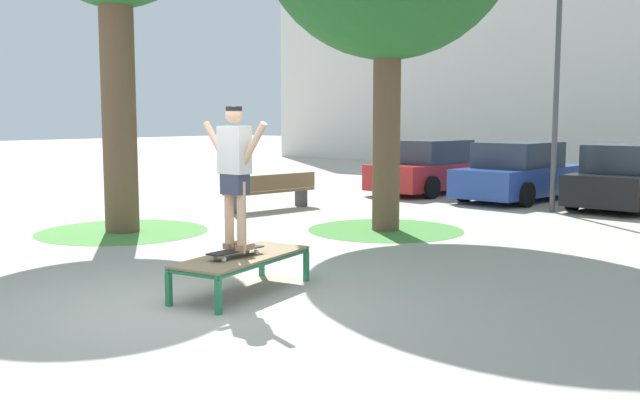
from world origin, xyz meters
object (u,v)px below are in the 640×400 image
at_px(park_bench, 272,191).
at_px(skater, 235,167).
at_px(skate_box, 242,259).
at_px(skateboard, 236,251).
at_px(car_red, 432,169).
at_px(light_post, 558,40).
at_px(car_blue, 520,174).
at_px(car_black, 630,179).

bearing_deg(park_bench, skater, -50.33).
xyz_separation_m(skate_box, skateboard, (0.02, -0.12, 0.12)).
height_order(car_red, light_post, light_post).
height_order(skater, light_post, light_post).
xyz_separation_m(skater, car_blue, (-1.49, 11.68, -0.84)).
bearing_deg(car_blue, car_black, 2.20).
height_order(skate_box, car_blue, car_blue).
bearing_deg(car_red, skateboard, -70.60).
relative_size(park_bench, light_post, 0.42).
bearing_deg(light_post, skate_box, -90.54).
height_order(skater, car_black, skater).
height_order(car_black, park_bench, car_black).
height_order(skate_box, skateboard, skateboard).
bearing_deg(light_post, park_bench, -144.89).
bearing_deg(park_bench, skateboard, -50.34).
bearing_deg(skateboard, car_red, 109.40).
relative_size(skateboard, car_blue, 0.19).
distance_m(car_black, park_bench, 8.46).
distance_m(skate_box, car_black, 11.73).
bearing_deg(skater, car_red, 109.40).
relative_size(car_black, park_bench, 1.76).
relative_size(skater, park_bench, 0.69).
distance_m(skater, light_post, 10.14).
distance_m(skate_box, light_post, 10.34).
distance_m(skateboard, park_bench, 8.07).
xyz_separation_m(skate_box, light_post, (0.09, 9.76, 3.41)).
xyz_separation_m(skateboard, light_post, (0.07, 9.88, 3.29)).
relative_size(skate_box, car_red, 0.46).
relative_size(skate_box, car_black, 0.47).
xyz_separation_m(car_black, light_post, (-1.13, -1.91, 3.13)).
distance_m(car_red, car_black, 5.38).
bearing_deg(car_blue, park_bench, -123.76).
bearing_deg(park_bench, light_post, 35.11).
relative_size(skateboard, car_red, 0.19).
distance_m(skater, park_bench, 8.14).
bearing_deg(skate_box, light_post, 89.46).
bearing_deg(car_blue, skateboard, -82.74).
height_order(car_black, light_post, light_post).
relative_size(skate_box, light_post, 0.34).
xyz_separation_m(car_red, car_black, (5.38, -0.07, 0.00)).
bearing_deg(car_red, light_post, -25.01).
height_order(skateboard, car_black, car_black).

